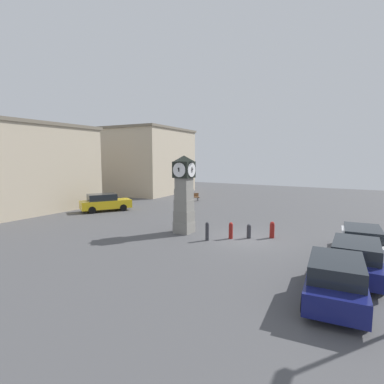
% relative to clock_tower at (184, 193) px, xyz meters
% --- Properties ---
extents(ground_plane, '(72.69, 72.69, 0.00)m').
position_rel_clock_tower_xyz_m(ground_plane, '(0.61, -3.98, -2.62)').
color(ground_plane, '#4C4C4F').
extents(clock_tower, '(1.42, 1.40, 5.08)m').
position_rel_clock_tower_xyz_m(clock_tower, '(0.00, 0.00, 0.00)').
color(clock_tower, gray).
rests_on(clock_tower, ground_plane).
extents(bollard_near_tower, '(0.29, 0.29, 1.02)m').
position_rel_clock_tower_xyz_m(bollard_near_tower, '(1.61, -5.39, -2.10)').
color(bollard_near_tower, maroon).
rests_on(bollard_near_tower, ground_plane).
extents(bollard_mid_row, '(0.26, 0.26, 0.89)m').
position_rel_clock_tower_xyz_m(bollard_mid_row, '(0.83, -4.18, -2.17)').
color(bollard_mid_row, '#333338').
rests_on(bollard_mid_row, ground_plane).
extents(bollard_far_row, '(0.25, 0.25, 1.02)m').
position_rel_clock_tower_xyz_m(bollard_far_row, '(0.17, -3.26, -2.10)').
color(bollard_far_row, maroon).
rests_on(bollard_far_row, ground_plane).
extents(bollard_end_row, '(0.22, 0.22, 1.12)m').
position_rel_clock_tower_xyz_m(bollard_end_row, '(-0.92, -2.20, -2.05)').
color(bollard_end_row, '#333338').
rests_on(bollard_end_row, ground_plane).
extents(car_navy_sedan, '(4.62, 2.21, 1.58)m').
position_rel_clock_tower_xyz_m(car_navy_sedan, '(-5.48, -9.52, -1.82)').
color(car_navy_sedan, navy).
rests_on(car_navy_sedan, ground_plane).
extents(car_near_tower, '(4.61, 2.06, 1.53)m').
position_rel_clock_tower_xyz_m(car_near_tower, '(-2.60, -10.04, -1.84)').
color(car_near_tower, navy).
rests_on(car_near_tower, ground_plane).
extents(car_by_building, '(4.59, 2.17, 1.49)m').
position_rel_clock_tower_xyz_m(car_by_building, '(0.58, -10.20, -1.85)').
color(car_by_building, silver).
rests_on(car_by_building, ground_plane).
extents(car_far_lot, '(4.73, 3.80, 1.62)m').
position_rel_clock_tower_xyz_m(car_far_lot, '(3.13, 10.60, -1.80)').
color(car_far_lot, gold).
rests_on(car_far_lot, ground_plane).
extents(bench, '(1.48, 1.53, 0.90)m').
position_rel_clock_tower_xyz_m(bench, '(12.83, 6.88, -2.09)').
color(bench, brown).
rests_on(bench, ground_plane).
extents(storefront_low_left, '(12.14, 11.63, 8.95)m').
position_rel_clock_tower_xyz_m(storefront_low_left, '(17.08, 17.33, 1.87)').
color(storefront_low_left, '#B7A88E').
rests_on(storefront_low_left, ground_plane).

